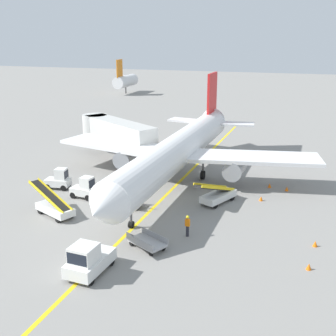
{
  "coord_description": "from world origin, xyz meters",
  "views": [
    {
      "loc": [
        12.51,
        -29.63,
        14.72
      ],
      "look_at": [
        0.23,
        7.67,
        2.5
      ],
      "focal_mm": 45.99,
      "sensor_mm": 36.0,
      "label": 1
    }
  ],
  "objects_px": {
    "belt_loader_forward_hold": "(54,207)",
    "safety_cone_nose_right": "(287,189)",
    "safety_cone_nose_left": "(261,198)",
    "safety_cone_tail_area": "(315,244)",
    "pushback_tug": "(88,260)",
    "belt_loader_aft_hold": "(218,195)",
    "safety_cone_wingtip_right": "(270,185)",
    "baggage_cart_empty_trailing": "(126,202)",
    "airliner": "(179,150)",
    "safety_cone_wingtip_left": "(309,267)",
    "baggage_tug_near_wing": "(59,180)",
    "ground_crew_marshaller": "(187,225)",
    "jet_bridge": "(113,130)",
    "baggage_cart_loaded": "(147,242)",
    "baggage_tug_by_cargo_door": "(85,189)"
  },
  "relations": [
    {
      "from": "belt_loader_forward_hold",
      "to": "safety_cone_nose_right",
      "type": "relative_size",
      "value": 11.54
    },
    {
      "from": "safety_cone_nose_left",
      "to": "safety_cone_tail_area",
      "type": "distance_m",
      "value": 9.23
    },
    {
      "from": "pushback_tug",
      "to": "safety_cone_nose_left",
      "type": "xyz_separation_m",
      "value": [
        9.03,
        16.36,
        -0.77
      ]
    },
    {
      "from": "belt_loader_aft_hold",
      "to": "safety_cone_wingtip_right",
      "type": "relative_size",
      "value": 11.54
    },
    {
      "from": "belt_loader_aft_hold",
      "to": "baggage_cart_empty_trailing",
      "type": "relative_size",
      "value": 1.33
    },
    {
      "from": "airliner",
      "to": "safety_cone_wingtip_left",
      "type": "relative_size",
      "value": 80.16
    },
    {
      "from": "baggage_tug_near_wing",
      "to": "ground_crew_marshaller",
      "type": "xyz_separation_m",
      "value": [
        15.01,
        -6.23,
        -0.02
      ]
    },
    {
      "from": "jet_bridge",
      "to": "safety_cone_nose_left",
      "type": "xyz_separation_m",
      "value": [
        19.04,
        -8.86,
        -3.32
      ]
    },
    {
      "from": "ground_crew_marshaller",
      "to": "baggage_tug_near_wing",
      "type": "bearing_deg",
      "value": 157.46
    },
    {
      "from": "safety_cone_nose_right",
      "to": "safety_cone_wingtip_right",
      "type": "height_order",
      "value": "same"
    },
    {
      "from": "baggage_cart_empty_trailing",
      "to": "safety_cone_tail_area",
      "type": "height_order",
      "value": "baggage_cart_empty_trailing"
    },
    {
      "from": "airliner",
      "to": "safety_cone_wingtip_right",
      "type": "distance_m",
      "value": 9.83
    },
    {
      "from": "airliner",
      "to": "belt_loader_forward_hold",
      "type": "relative_size",
      "value": 6.94
    },
    {
      "from": "safety_cone_nose_left",
      "to": "pushback_tug",
      "type": "bearing_deg",
      "value": -118.89
    },
    {
      "from": "safety_cone_nose_right",
      "to": "safety_cone_wingtip_left",
      "type": "distance_m",
      "value": 15.06
    },
    {
      "from": "jet_bridge",
      "to": "baggage_cart_loaded",
      "type": "height_order",
      "value": "jet_bridge"
    },
    {
      "from": "safety_cone_nose_left",
      "to": "safety_cone_tail_area",
      "type": "bearing_deg",
      "value": -58.78
    },
    {
      "from": "baggage_cart_loaded",
      "to": "safety_cone_nose_right",
      "type": "bearing_deg",
      "value": 60.15
    },
    {
      "from": "baggage_tug_by_cargo_door",
      "to": "baggage_cart_loaded",
      "type": "height_order",
      "value": "baggage_tug_by_cargo_door"
    },
    {
      "from": "pushback_tug",
      "to": "safety_cone_tail_area",
      "type": "distance_m",
      "value": 16.22
    },
    {
      "from": "pushback_tug",
      "to": "safety_cone_wingtip_left",
      "type": "xyz_separation_m",
      "value": [
        13.43,
        4.96,
        -0.77
      ]
    },
    {
      "from": "jet_bridge",
      "to": "pushback_tug",
      "type": "xyz_separation_m",
      "value": [
        10.01,
        -25.22,
        -2.55
      ]
    },
    {
      "from": "safety_cone_wingtip_right",
      "to": "belt_loader_aft_hold",
      "type": "bearing_deg",
      "value": -126.15
    },
    {
      "from": "safety_cone_nose_left",
      "to": "baggage_cart_empty_trailing",
      "type": "bearing_deg",
      "value": -154.81
    },
    {
      "from": "safety_cone_wingtip_left",
      "to": "safety_cone_tail_area",
      "type": "height_order",
      "value": "same"
    },
    {
      "from": "ground_crew_marshaller",
      "to": "safety_cone_nose_left",
      "type": "height_order",
      "value": "ground_crew_marshaller"
    },
    {
      "from": "safety_cone_wingtip_right",
      "to": "safety_cone_nose_right",
      "type": "bearing_deg",
      "value": -14.49
    },
    {
      "from": "baggage_tug_by_cargo_door",
      "to": "safety_cone_wingtip_left",
      "type": "distance_m",
      "value": 21.37
    },
    {
      "from": "pushback_tug",
      "to": "safety_cone_wingtip_right",
      "type": "xyz_separation_m",
      "value": [
        9.44,
        20.28,
        -0.77
      ]
    },
    {
      "from": "pushback_tug",
      "to": "baggage_cart_loaded",
      "type": "relative_size",
      "value": 1.0
    },
    {
      "from": "belt_loader_forward_hold",
      "to": "baggage_cart_empty_trailing",
      "type": "relative_size",
      "value": 1.34
    },
    {
      "from": "jet_bridge",
      "to": "baggage_cart_empty_trailing",
      "type": "height_order",
      "value": "jet_bridge"
    },
    {
      "from": "baggage_cart_loaded",
      "to": "safety_cone_wingtip_right",
      "type": "bearing_deg",
      "value": 65.76
    },
    {
      "from": "jet_bridge",
      "to": "baggage_cart_loaded",
      "type": "bearing_deg",
      "value": -59.35
    },
    {
      "from": "baggage_tug_near_wing",
      "to": "ground_crew_marshaller",
      "type": "distance_m",
      "value": 16.25
    },
    {
      "from": "airliner",
      "to": "belt_loader_forward_hold",
      "type": "bearing_deg",
      "value": -122.31
    },
    {
      "from": "belt_loader_aft_hold",
      "to": "safety_cone_wingtip_left",
      "type": "xyz_separation_m",
      "value": [
        8.13,
        -9.65,
        -0.56
      ]
    },
    {
      "from": "safety_cone_wingtip_left",
      "to": "safety_cone_wingtip_right",
      "type": "height_order",
      "value": "same"
    },
    {
      "from": "ground_crew_marshaller",
      "to": "safety_cone_tail_area",
      "type": "relative_size",
      "value": 3.86
    },
    {
      "from": "baggage_tug_near_wing",
      "to": "baggage_tug_by_cargo_door",
      "type": "bearing_deg",
      "value": -21.85
    },
    {
      "from": "baggage_cart_loaded",
      "to": "safety_cone_nose_right",
      "type": "height_order",
      "value": "baggage_cart_loaded"
    },
    {
      "from": "belt_loader_aft_hold",
      "to": "baggage_cart_loaded",
      "type": "relative_size",
      "value": 1.37
    },
    {
      "from": "pushback_tug",
      "to": "ground_crew_marshaller",
      "type": "relative_size",
      "value": 2.19
    },
    {
      "from": "baggage_tug_near_wing",
      "to": "belt_loader_aft_hold",
      "type": "relative_size",
      "value": 0.5
    },
    {
      "from": "baggage_cart_loaded",
      "to": "baggage_cart_empty_trailing",
      "type": "xyz_separation_m",
      "value": [
        -4.53,
        6.62,
        0.0
      ]
    },
    {
      "from": "airliner",
      "to": "safety_cone_tail_area",
      "type": "relative_size",
      "value": 80.16
    },
    {
      "from": "belt_loader_aft_hold",
      "to": "safety_cone_wingtip_right",
      "type": "bearing_deg",
      "value": 53.85
    },
    {
      "from": "jet_bridge",
      "to": "baggage_cart_loaded",
      "type": "xyz_separation_m",
      "value": [
        12.31,
        -20.77,
        -3.07
      ]
    },
    {
      "from": "belt_loader_forward_hold",
      "to": "safety_cone_wingtip_right",
      "type": "bearing_deg",
      "value": 37.48
    },
    {
      "from": "jet_bridge",
      "to": "safety_cone_nose_left",
      "type": "relative_size",
      "value": 27.65
    }
  ]
}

